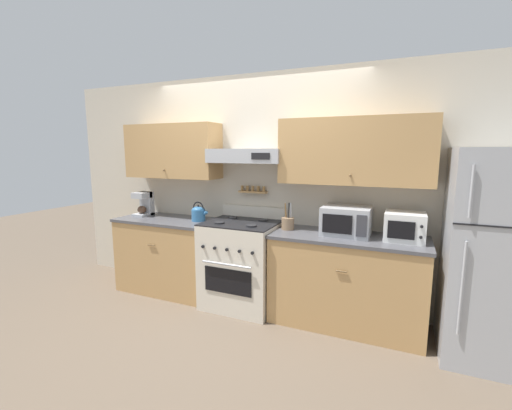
# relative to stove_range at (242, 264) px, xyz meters

# --- Properties ---
(ground_plane) EXTENTS (16.00, 16.00, 0.00)m
(ground_plane) POSITION_rel_stove_range_xyz_m (0.00, -0.29, -0.48)
(ground_plane) COLOR brown
(wall_back) EXTENTS (5.20, 0.46, 2.55)m
(wall_back) POSITION_rel_stove_range_xyz_m (0.05, 0.30, 0.95)
(wall_back) COLOR beige
(wall_back) RESTS_ON ground_plane
(counter_left) EXTENTS (1.22, 0.64, 0.90)m
(counter_left) POSITION_rel_stove_range_xyz_m (-1.00, 0.03, -0.03)
(counter_left) COLOR tan
(counter_left) RESTS_ON ground_plane
(counter_right) EXTENTS (1.46, 0.64, 0.90)m
(counter_right) POSITION_rel_stove_range_xyz_m (1.12, 0.03, -0.03)
(counter_right) COLOR tan
(counter_right) RESTS_ON ground_plane
(stove_range) EXTENTS (0.78, 0.69, 1.07)m
(stove_range) POSITION_rel_stove_range_xyz_m (0.00, 0.00, 0.00)
(stove_range) COLOR beige
(stove_range) RESTS_ON ground_plane
(refrigerator) EXTENTS (0.80, 0.76, 1.73)m
(refrigerator) POSITION_rel_stove_range_xyz_m (2.33, -0.04, 0.39)
(refrigerator) COLOR #ADAFB5
(refrigerator) RESTS_ON ground_plane
(tea_kettle) EXTENTS (0.21, 0.16, 0.23)m
(tea_kettle) POSITION_rel_stove_range_xyz_m (-0.59, 0.06, 0.51)
(tea_kettle) COLOR teal
(tea_kettle) RESTS_ON counter_left
(coffee_maker) EXTENTS (0.17, 0.23, 0.30)m
(coffee_maker) POSITION_rel_stove_range_xyz_m (-1.41, 0.09, 0.57)
(coffee_maker) COLOR #ADAFB5
(coffee_maker) RESTS_ON counter_left
(microwave) EXTENTS (0.45, 0.39, 0.28)m
(microwave) POSITION_rel_stove_range_xyz_m (1.09, 0.08, 0.56)
(microwave) COLOR #ADAFB5
(microwave) RESTS_ON counter_right
(utensil_crock) EXTENTS (0.13, 0.13, 0.28)m
(utensil_crock) POSITION_rel_stove_range_xyz_m (0.50, 0.06, 0.49)
(utensil_crock) COLOR #8E7051
(utensil_crock) RESTS_ON counter_right
(toaster_oven) EXTENTS (0.34, 0.33, 0.26)m
(toaster_oven) POSITION_rel_stove_range_xyz_m (1.61, 0.06, 0.55)
(toaster_oven) COLOR white
(toaster_oven) RESTS_ON counter_right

